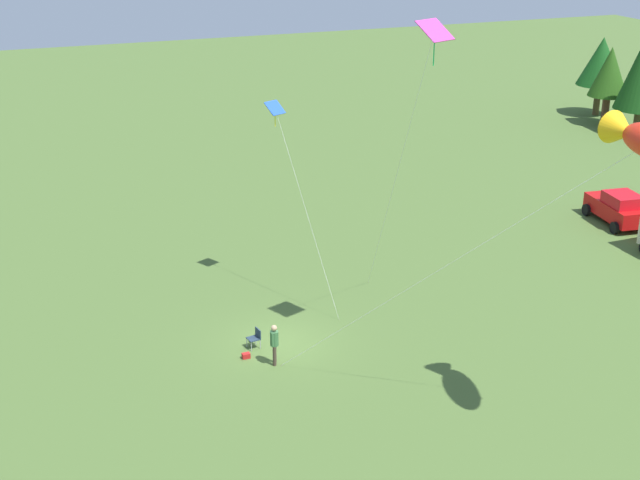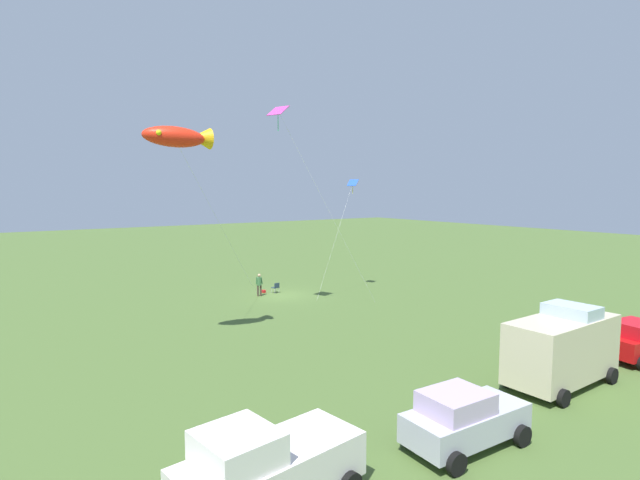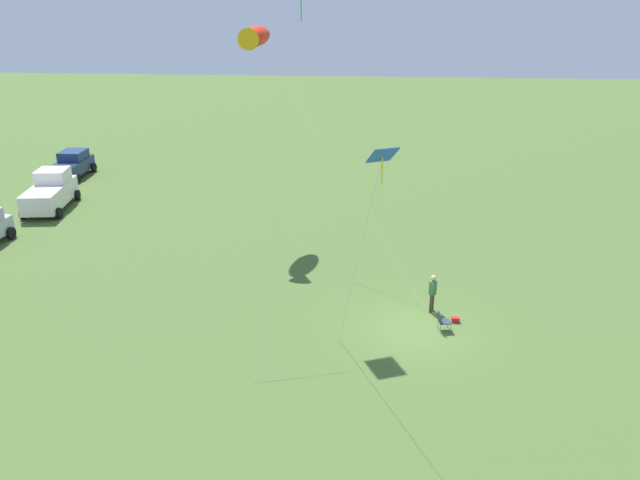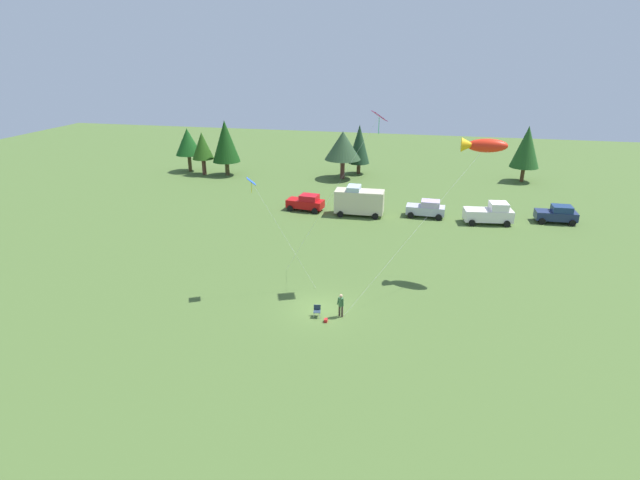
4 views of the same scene
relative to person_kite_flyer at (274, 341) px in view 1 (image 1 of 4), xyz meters
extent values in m
plane|color=#48622D|center=(-1.56, 0.72, -1.02)|extent=(160.00, 160.00, 0.00)
cylinder|color=#413329|center=(0.10, -0.04, -0.60)|extent=(0.14, 0.14, 0.85)
cylinder|color=#413329|center=(-0.10, 0.04, -0.60)|extent=(0.14, 0.14, 0.85)
cylinder|color=#38683C|center=(0.00, 0.00, 0.14)|extent=(0.44, 0.44, 0.62)
sphere|color=tan|center=(0.00, 0.00, 0.60)|extent=(0.24, 0.24, 0.24)
cylinder|color=#38683C|center=(0.17, -0.12, 0.17)|extent=(0.14, 0.12, 0.55)
cylinder|color=#38683C|center=(-0.21, 0.02, 0.17)|extent=(0.19, 0.14, 0.56)
cube|color=#233343|center=(-1.62, -0.39, -0.60)|extent=(0.55, 0.55, 0.04)
cube|color=#233343|center=(-1.66, -0.17, -0.40)|extent=(0.48, 0.12, 0.40)
cylinder|color=#A5A8AD|center=(-1.38, -0.56, -0.81)|extent=(0.03, 0.03, 0.42)
cylinder|color=#A5A8AD|center=(-1.80, -0.63, -0.81)|extent=(0.03, 0.03, 0.42)
cylinder|color=#A5A8AD|center=(-1.45, -0.14, -0.81)|extent=(0.03, 0.03, 0.42)
cylinder|color=#A5A8AD|center=(-1.86, -0.21, -0.81)|extent=(0.03, 0.03, 0.42)
cube|color=red|center=(-0.87, -0.94, -0.91)|extent=(0.22, 0.32, 0.22)
cube|color=red|center=(-8.42, 23.26, -0.23)|extent=(4.38, 2.29, 0.90)
cube|color=red|center=(-7.92, 23.20, 0.54)|extent=(2.18, 1.88, 0.65)
cylinder|color=black|center=(-7.03, 22.10, -0.68)|extent=(0.70, 0.30, 0.68)
cylinder|color=black|center=(-9.80, 24.43, -0.68)|extent=(0.70, 0.30, 0.68)
cylinder|color=black|center=(-10.04, 22.46, -0.68)|extent=(0.70, 0.30, 0.68)
cylinder|color=#4D3E22|center=(-30.33, 38.47, 0.25)|extent=(0.54, 0.54, 2.54)
cone|color=#144916|center=(-30.33, 38.47, 3.48)|extent=(3.81, 3.81, 3.92)
cylinder|color=brown|center=(-27.33, 37.01, 0.15)|extent=(0.60, 0.60, 2.34)
cone|color=#234D12|center=(-27.33, 37.01, 3.26)|extent=(3.13, 3.13, 3.88)
cylinder|color=#433920|center=(-23.80, 37.30, 0.00)|extent=(0.61, 0.61, 2.04)
cone|color=yellow|center=(8.02, 9.05, 9.73)|extent=(1.06, 1.08, 1.08)
cylinder|color=silver|center=(4.80, 4.63, 4.36)|extent=(9.17, 8.86, 10.76)
cylinder|color=#4C3823|center=(0.22, 0.21, -1.02)|extent=(0.04, 0.04, 0.01)
cube|color=#D23DA0|center=(1.53, 5.74, 12.11)|extent=(1.31, 1.42, 0.67)
cylinder|color=#18C151|center=(1.53, 5.74, 11.43)|extent=(0.04, 0.04, 1.15)
cylinder|color=silver|center=(-2.20, 6.23, 5.55)|extent=(7.45, 1.00, 13.14)
cylinder|color=#4C3823|center=(-5.92, 6.73, -1.02)|extent=(0.04, 0.04, 0.01)
cube|color=blue|center=(-7.10, 2.53, 7.70)|extent=(0.89, 0.96, 0.53)
cylinder|color=yellow|center=(-7.10, 2.53, 7.23)|extent=(0.04, 0.04, 0.78)
cylinder|color=silver|center=(-4.89, 3.21, 3.34)|extent=(4.43, 1.38, 8.72)
cylinder|color=#4C3823|center=(-2.68, 3.89, -1.02)|extent=(0.04, 0.04, 0.01)
camera|label=1|loc=(30.00, -9.57, 16.85)|focal=50.00mm
camera|label=2|loc=(17.66, 33.70, 7.11)|focal=28.00mm
camera|label=3|loc=(-24.38, 2.91, 12.06)|focal=35.00mm
camera|label=4|loc=(5.25, -30.29, 16.62)|focal=28.00mm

